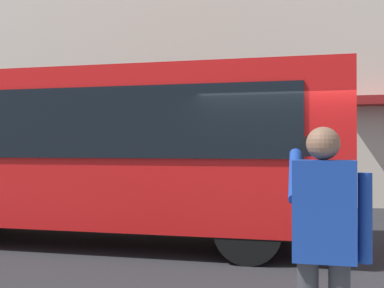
{
  "coord_description": "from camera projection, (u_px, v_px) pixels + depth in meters",
  "views": [
    {
      "loc": [
        -0.22,
        7.6,
        1.71
      ],
      "look_at": [
        1.67,
        -0.48,
        1.77
      ],
      "focal_mm": 43.7,
      "sensor_mm": 36.0,
      "label": 1
    }
  ],
  "objects": [
    {
      "name": "ground_plane",
      "position": [
        287.0,
        255.0,
        7.44
      ],
      "size": [
        60.0,
        60.0,
        0.0
      ],
      "primitive_type": "plane",
      "color": "#232326"
    },
    {
      "name": "pedestrian_photographer",
      "position": [
        324.0,
        234.0,
        3.07
      ],
      "size": [
        0.53,
        0.52,
        1.7
      ],
      "color": "#2D2D33",
      "rests_on": "sidewalk_curb"
    },
    {
      "name": "building_facade_far",
      "position": [
        294.0,
        6.0,
        14.09
      ],
      "size": [
        28.0,
        1.55,
        12.0
      ],
      "color": "beige",
      "rests_on": "ground_plane"
    },
    {
      "name": "red_bus",
      "position": [
        90.0,
        149.0,
        8.59
      ],
      "size": [
        9.05,
        2.54,
        3.08
      ],
      "color": "red",
      "rests_on": "ground_plane"
    }
  ]
}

